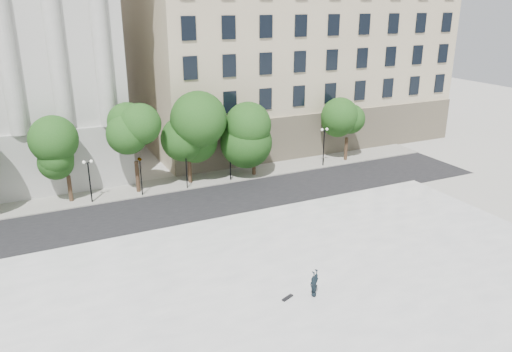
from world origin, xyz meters
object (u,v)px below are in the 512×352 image
object	(u,v)px
traffic_light_west	(140,158)
skateboard	(287,298)
person_lying	(314,293)
traffic_light_east	(186,151)

from	to	relation	value
traffic_light_west	skateboard	world-z (taller)	traffic_light_west
person_lying	skateboard	size ratio (longest dim) A/B	2.05
skateboard	traffic_light_east	bearing A→B (deg)	65.77
person_lying	traffic_light_east	bearing A→B (deg)	71.17
traffic_light_west	person_lying	bearing A→B (deg)	-76.72
person_lying	skateboard	distance (m)	1.57
skateboard	traffic_light_west	bearing A→B (deg)	77.40
traffic_light_west	person_lying	distance (m)	21.89
skateboard	person_lying	bearing A→B (deg)	-39.44
traffic_light_west	traffic_light_east	bearing A→B (deg)	-0.00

